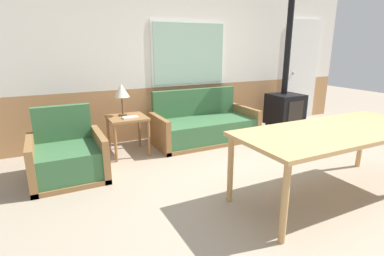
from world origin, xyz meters
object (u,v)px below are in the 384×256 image
(wood_stove, at_px, (285,103))
(dining_table, at_px, (336,135))
(couch, at_px, (204,127))
(side_table, at_px, (127,123))
(armchair, at_px, (68,158))
(table_lamp, at_px, (121,91))

(wood_stove, bearing_deg, dining_table, -122.69)
(couch, distance_m, side_table, 1.32)
(side_table, height_order, wood_stove, wood_stove)
(armchair, bearing_deg, wood_stove, 2.03)
(couch, height_order, wood_stove, wood_stove)
(couch, height_order, dining_table, couch)
(table_lamp, xyz_separation_m, dining_table, (1.64, -2.34, -0.25))
(armchair, distance_m, dining_table, 3.06)
(dining_table, bearing_deg, wood_stove, 57.31)
(side_table, bearing_deg, couch, 1.94)
(dining_table, bearing_deg, armchair, 144.81)
(couch, relative_size, side_table, 3.00)
(couch, distance_m, armchair, 2.25)
(side_table, distance_m, wood_stove, 3.04)
(dining_table, bearing_deg, table_lamp, 125.04)
(couch, relative_size, wood_stove, 0.70)
(side_table, bearing_deg, table_lamp, 110.83)
(table_lamp, height_order, wood_stove, wood_stove)
(dining_table, relative_size, wood_stove, 0.90)
(armchair, height_order, dining_table, armchair)
(table_lamp, distance_m, wood_stove, 3.11)
(armchair, distance_m, wood_stove, 3.96)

